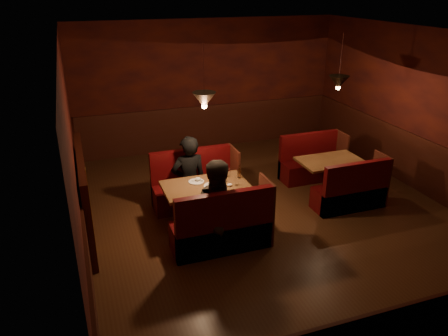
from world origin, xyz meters
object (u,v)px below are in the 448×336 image
object	(u,v)px
main_bench_near	(223,230)
main_table	(207,194)
diner_b	(221,195)
main_bench_far	(195,188)
second_bench_far	(311,164)
second_bench_near	(352,193)
diner_a	(189,164)
second_table	(330,168)

from	to	relation	value
main_bench_near	main_table	bearing A→B (deg)	91.10
main_bench_near	diner_b	world-z (taller)	diner_b
main_bench_far	main_bench_near	xyz separation A→B (m)	(0.00, -1.50, 0.00)
second_bench_far	diner_b	xyz separation A→B (m)	(-2.50, -1.76, 0.57)
main_table	second_bench_far	size ratio (longest dim) A/B	1.04
second_bench_near	diner_b	xyz separation A→B (m)	(-2.50, -0.40, 0.57)
second_bench_near	diner_a	size ratio (longest dim) A/B	0.76
diner_b	second_table	bearing A→B (deg)	21.67
main_table	second_bench_far	world-z (taller)	main_table
second_bench_far	diner_a	bearing A→B (deg)	-170.60
main_bench_far	second_bench_far	size ratio (longest dim) A/B	1.15
second_table	diner_b	distance (m)	2.72
diner_a	diner_b	size ratio (longest dim) A/B	0.97
second_table	diner_a	world-z (taller)	diner_a
main_table	second_bench_near	bearing A→B (deg)	-6.68
second_bench_far	diner_b	bearing A→B (deg)	-144.84
second_bench_far	main_table	bearing A→B (deg)	-156.73
main_bench_far	diner_b	bearing A→B (deg)	-90.87
second_bench_far	second_bench_near	size ratio (longest dim) A/B	1.00
main_table	main_bench_near	size ratio (longest dim) A/B	0.91
main_table	second_table	world-z (taller)	main_table
main_bench_far	second_table	world-z (taller)	main_bench_far
diner_a	diner_b	distance (m)	1.33
main_bench_near	second_table	distance (m)	2.71
main_table	diner_a	size ratio (longest dim) A/B	0.79
second_bench_near	main_table	bearing A→B (deg)	173.32
main_bench_near	diner_b	size ratio (longest dim) A/B	0.85
main_table	main_bench_near	bearing A→B (deg)	-88.90
main_bench_far	second_bench_near	world-z (taller)	main_bench_far
second_bench_far	second_bench_near	bearing A→B (deg)	-90.00
second_table	diner_a	xyz separation A→B (m)	(-2.58, 0.25, 0.35)
diner_a	diner_b	world-z (taller)	diner_b
second_table	second_bench_far	distance (m)	0.71
second_table	diner_a	distance (m)	2.61
second_bench_far	diner_a	xyz separation A→B (m)	(-2.60, -0.43, 0.54)
second_bench_near	main_bench_far	bearing A→B (deg)	157.24
diner_a	second_bench_near	bearing A→B (deg)	158.29
main_table	main_bench_far	size ratio (longest dim) A/B	0.91
diner_b	second_bench_far	bearing A→B (deg)	33.26
second_table	second_bench_far	bearing A→B (deg)	87.80
main_bench_far	second_bench_far	bearing A→B (deg)	7.45
second_table	second_bench_near	world-z (taller)	second_bench_near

